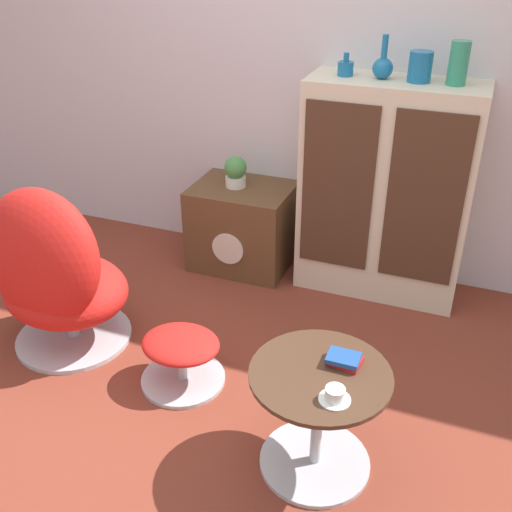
{
  "coord_description": "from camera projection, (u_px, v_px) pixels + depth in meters",
  "views": [
    {
      "loc": [
        1.0,
        -1.72,
        1.91
      ],
      "look_at": [
        0.14,
        0.52,
        0.55
      ],
      "focal_mm": 42.0,
      "sensor_mm": 36.0,
      "label": 1
    }
  ],
  "objects": [
    {
      "name": "wall_back",
      "position": [
        302.0,
        46.0,
        3.3
      ],
      "size": [
        6.4,
        0.06,
        2.6
      ],
      "color": "silver",
      "rests_on": "ground_plane"
    },
    {
      "name": "ground_plane",
      "position": [
        185.0,
        412.0,
        2.66
      ],
      "size": [
        12.0,
        12.0,
        0.0
      ],
      "primitive_type": "plane",
      "color": "brown"
    },
    {
      "name": "book_stack",
      "position": [
        344.0,
        359.0,
        2.22
      ],
      "size": [
        0.13,
        0.11,
        0.04
      ],
      "color": "red",
      "rests_on": "coffee_table"
    },
    {
      "name": "vase_inner_left",
      "position": [
        383.0,
        66.0,
        2.99
      ],
      "size": [
        0.1,
        0.1,
        0.21
      ],
      "color": "#196699",
      "rests_on": "sideboard"
    },
    {
      "name": "teacup",
      "position": [
        335.0,
        396.0,
        2.05
      ],
      "size": [
        0.11,
        0.11,
        0.05
      ],
      "color": "white",
      "rests_on": "coffee_table"
    },
    {
      "name": "sideboard",
      "position": [
        385.0,
        192.0,
        3.28
      ],
      "size": [
        0.91,
        0.39,
        1.21
      ],
      "color": "beige",
      "rests_on": "ground_plane"
    },
    {
      "name": "vase_leftmost",
      "position": [
        346.0,
        68.0,
        3.06
      ],
      "size": [
        0.08,
        0.08,
        0.11
      ],
      "color": "#196699",
      "rests_on": "sideboard"
    },
    {
      "name": "egg_chair",
      "position": [
        54.0,
        276.0,
        2.88
      ],
      "size": [
        0.67,
        0.63,
        0.9
      ],
      "color": "#B7B7BC",
      "rests_on": "ground_plane"
    },
    {
      "name": "tv_console",
      "position": [
        242.0,
        226.0,
        3.69
      ],
      "size": [
        0.59,
        0.47,
        0.52
      ],
      "color": "brown",
      "rests_on": "ground_plane"
    },
    {
      "name": "ottoman",
      "position": [
        181.0,
        353.0,
        2.76
      ],
      "size": [
        0.4,
        0.4,
        0.26
      ],
      "color": "#B7B7BC",
      "rests_on": "ground_plane"
    },
    {
      "name": "vase_inner_right",
      "position": [
        420.0,
        67.0,
        2.92
      ],
      "size": [
        0.12,
        0.12,
        0.15
      ],
      "color": "#196699",
      "rests_on": "sideboard"
    },
    {
      "name": "coffee_table",
      "position": [
        318.0,
        415.0,
        2.28
      ],
      "size": [
        0.53,
        0.53,
        0.47
      ],
      "color": "#B7B7BC",
      "rests_on": "ground_plane"
    },
    {
      "name": "potted_plant",
      "position": [
        236.0,
        171.0,
        3.53
      ],
      "size": [
        0.13,
        0.13,
        0.19
      ],
      "color": "silver",
      "rests_on": "tv_console"
    },
    {
      "name": "vase_rightmost",
      "position": [
        459.0,
        63.0,
        2.85
      ],
      "size": [
        0.09,
        0.09,
        0.21
      ],
      "color": "#2D8E6B",
      "rests_on": "sideboard"
    }
  ]
}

